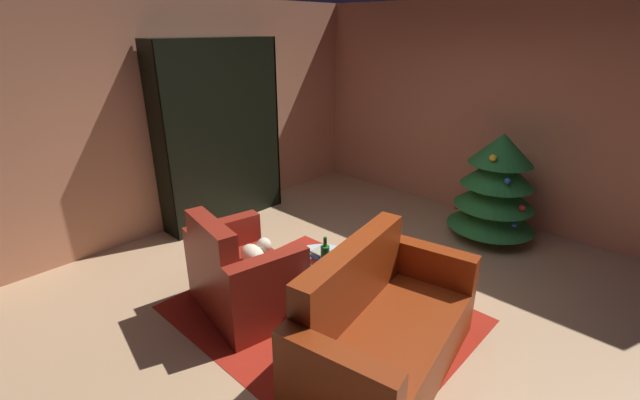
{
  "coord_description": "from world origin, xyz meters",
  "views": [
    {
      "loc": [
        2.11,
        -2.65,
        2.39
      ],
      "look_at": [
        -0.36,
        -0.02,
        0.93
      ],
      "focal_mm": 24.13,
      "sensor_mm": 36.0,
      "label": 1
    }
  ],
  "objects_px": {
    "book_stack_on_table": "(322,258)",
    "decorated_tree": "(496,187)",
    "bookshelf_unit": "(227,137)",
    "coffee_table": "(322,266)",
    "armchair_red": "(242,277)",
    "couch_red": "(382,331)",
    "bottle_on_table": "(325,258)"
  },
  "relations": [
    {
      "from": "bookshelf_unit",
      "to": "coffee_table",
      "type": "relative_size",
      "value": 3.56
    },
    {
      "from": "coffee_table",
      "to": "decorated_tree",
      "type": "height_order",
      "value": "decorated_tree"
    },
    {
      "from": "bookshelf_unit",
      "to": "book_stack_on_table",
      "type": "relative_size",
      "value": 10.62
    },
    {
      "from": "bookshelf_unit",
      "to": "couch_red",
      "type": "distance_m",
      "value": 3.36
    },
    {
      "from": "couch_red",
      "to": "book_stack_on_table",
      "type": "height_order",
      "value": "couch_red"
    },
    {
      "from": "armchair_red",
      "to": "coffee_table",
      "type": "height_order",
      "value": "armchair_red"
    },
    {
      "from": "bookshelf_unit",
      "to": "decorated_tree",
      "type": "relative_size",
      "value": 1.77
    },
    {
      "from": "coffee_table",
      "to": "decorated_tree",
      "type": "distance_m",
      "value": 2.47
    },
    {
      "from": "bookshelf_unit",
      "to": "bottle_on_table",
      "type": "relative_size",
      "value": 7.06
    },
    {
      "from": "bookshelf_unit",
      "to": "decorated_tree",
      "type": "distance_m",
      "value": 3.34
    },
    {
      "from": "bookshelf_unit",
      "to": "book_stack_on_table",
      "type": "bearing_deg",
      "value": -17.03
    },
    {
      "from": "armchair_red",
      "to": "couch_red",
      "type": "relative_size",
      "value": 0.64
    },
    {
      "from": "bookshelf_unit",
      "to": "bottle_on_table",
      "type": "bearing_deg",
      "value": -17.95
    },
    {
      "from": "armchair_red",
      "to": "coffee_table",
      "type": "bearing_deg",
      "value": 48.54
    },
    {
      "from": "armchair_red",
      "to": "couch_red",
      "type": "bearing_deg",
      "value": 10.77
    },
    {
      "from": "bookshelf_unit",
      "to": "decorated_tree",
      "type": "height_order",
      "value": "bookshelf_unit"
    },
    {
      "from": "bookshelf_unit",
      "to": "book_stack_on_table",
      "type": "xyz_separation_m",
      "value": [
        2.31,
        -0.71,
        -0.57
      ]
    },
    {
      "from": "armchair_red",
      "to": "book_stack_on_table",
      "type": "xyz_separation_m",
      "value": [
        0.5,
        0.5,
        0.18
      ]
    },
    {
      "from": "couch_red",
      "to": "book_stack_on_table",
      "type": "distance_m",
      "value": 0.88
    },
    {
      "from": "decorated_tree",
      "to": "bookshelf_unit",
      "type": "bearing_deg",
      "value": -148.7
    },
    {
      "from": "coffee_table",
      "to": "bottle_on_table",
      "type": "xyz_separation_m",
      "value": [
        0.14,
        -0.11,
        0.18
      ]
    },
    {
      "from": "armchair_red",
      "to": "book_stack_on_table",
      "type": "distance_m",
      "value": 0.73
    },
    {
      "from": "bookshelf_unit",
      "to": "coffee_table",
      "type": "xyz_separation_m",
      "value": [
        2.28,
        -0.68,
        -0.67
      ]
    },
    {
      "from": "bookshelf_unit",
      "to": "decorated_tree",
      "type": "bearing_deg",
      "value": 31.3
    },
    {
      "from": "bookshelf_unit",
      "to": "armchair_red",
      "type": "xyz_separation_m",
      "value": [
        1.81,
        -1.2,
        -0.75
      ]
    },
    {
      "from": "armchair_red",
      "to": "coffee_table",
      "type": "relative_size",
      "value": 1.73
    },
    {
      "from": "couch_red",
      "to": "bookshelf_unit",
      "type": "bearing_deg",
      "value": 163.09
    },
    {
      "from": "armchair_red",
      "to": "book_stack_on_table",
      "type": "bearing_deg",
      "value": 44.53
    },
    {
      "from": "armchair_red",
      "to": "decorated_tree",
      "type": "relative_size",
      "value": 0.86
    },
    {
      "from": "book_stack_on_table",
      "to": "decorated_tree",
      "type": "xyz_separation_m",
      "value": [
        0.51,
        2.43,
        0.13
      ]
    },
    {
      "from": "bookshelf_unit",
      "to": "couch_red",
      "type": "bearing_deg",
      "value": -16.91
    },
    {
      "from": "book_stack_on_table",
      "to": "decorated_tree",
      "type": "bearing_deg",
      "value": 78.02
    }
  ]
}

